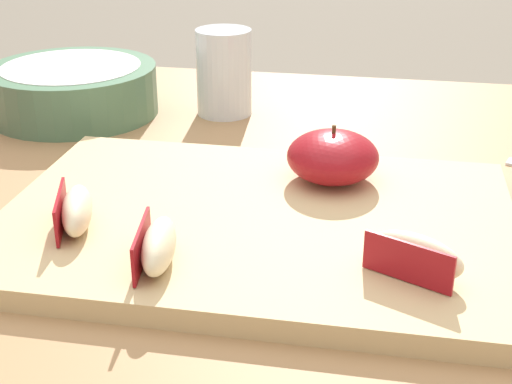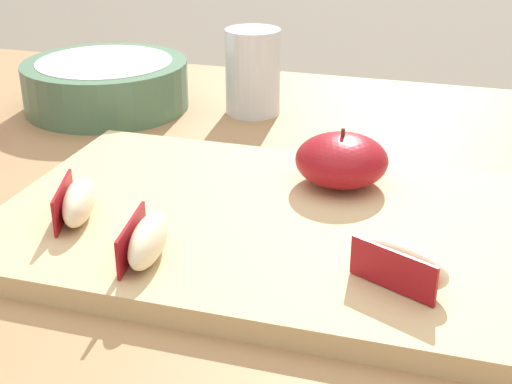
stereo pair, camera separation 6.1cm
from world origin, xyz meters
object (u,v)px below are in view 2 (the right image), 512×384
at_px(ceramic_fruit_bowl, 106,83).
at_px(drinking_glass_water, 253,72).
at_px(apple_half_skin_up, 342,160).
at_px(apple_wedge_near_knife, 147,240).
at_px(apple_wedge_right, 78,202).
at_px(cutting_board, 256,223).
at_px(apple_wedge_middle, 402,264).

height_order(ceramic_fruit_bowl, drinking_glass_water, drinking_glass_water).
xyz_separation_m(apple_half_skin_up, drinking_glass_water, (-0.15, 0.23, 0.01)).
height_order(apple_half_skin_up, apple_wedge_near_knife, apple_half_skin_up).
bearing_deg(apple_half_skin_up, drinking_glass_water, 124.29).
distance_m(apple_wedge_right, drinking_glass_water, 0.36).
distance_m(cutting_board, apple_half_skin_up, 0.11).
distance_m(apple_wedge_middle, ceramic_fruit_bowl, 0.54).
relative_size(apple_wedge_middle, apple_wedge_near_knife, 1.00).
xyz_separation_m(cutting_board, drinking_glass_water, (-0.10, 0.31, 0.04)).
height_order(cutting_board, apple_wedge_middle, apple_wedge_middle).
distance_m(ceramic_fruit_bowl, drinking_glass_water, 0.19).
bearing_deg(cutting_board, apple_wedge_middle, -30.63).
relative_size(apple_wedge_right, apple_wedge_middle, 1.01).
distance_m(apple_wedge_middle, drinking_glass_water, 0.45).
distance_m(apple_wedge_right, apple_wedge_near_knife, 0.09).
height_order(apple_wedge_middle, drinking_glass_water, drinking_glass_water).
distance_m(apple_half_skin_up, ceramic_fruit_bowl, 0.39).
xyz_separation_m(ceramic_fruit_bowl, drinking_glass_water, (0.18, 0.04, 0.02)).
bearing_deg(drinking_glass_water, cutting_board, -72.46).
bearing_deg(ceramic_fruit_bowl, apple_half_skin_up, -29.44).
relative_size(apple_half_skin_up, apple_wedge_near_knife, 1.13).
relative_size(apple_wedge_right, apple_wedge_near_knife, 1.01).
bearing_deg(ceramic_fruit_bowl, apple_wedge_right, -66.25).
bearing_deg(apple_wedge_right, ceramic_fruit_bowl, 113.75).
distance_m(apple_half_skin_up, apple_wedge_right, 0.24).
bearing_deg(apple_half_skin_up, apple_wedge_right, -145.24).
xyz_separation_m(apple_wedge_right, ceramic_fruit_bowl, (-0.14, 0.33, -0.00)).
xyz_separation_m(cutting_board, apple_wedge_near_knife, (-0.06, -0.10, 0.03)).
height_order(apple_wedge_right, drinking_glass_water, drinking_glass_water).
bearing_deg(drinking_glass_water, apple_wedge_right, -96.41).
height_order(apple_half_skin_up, ceramic_fruit_bowl, apple_half_skin_up).
height_order(cutting_board, ceramic_fruit_bowl, ceramic_fruit_bowl).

